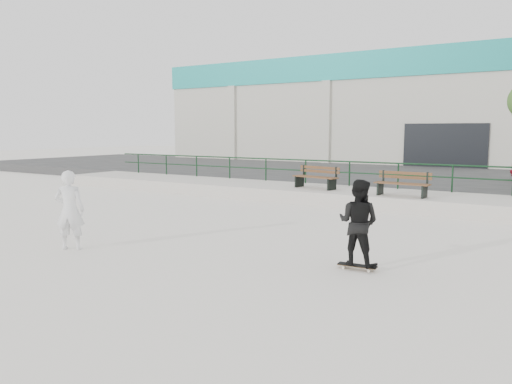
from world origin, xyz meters
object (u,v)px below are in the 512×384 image
Objects in this scene: bench_left at (316,177)px; seated_skater at (70,210)px; skateboard at (357,266)px; bench_right at (403,184)px; standing_skater at (358,223)px.

bench_left is 1.06× the size of seated_skater.
skateboard is 0.43× the size of seated_skater.
seated_skater reaches higher than skateboard.
bench_right is at bearing 95.41° from skateboard.
seated_skater reaches higher than bench_right.
bench_left reaches higher than skateboard.
bench_left is 3.59m from bench_right.
bench_left is 1.04× the size of bench_right.
bench_right is at bearing 3.16° from bench_left.
bench_left is at bearing -58.09° from standing_skater.
standing_skater is at bearing 165.22° from seated_skater.
bench_left is at bearing 115.74° from skateboard.
seated_skater is (-6.30, -1.94, 0.86)m from skateboard.
bench_right reaches higher than skateboard.
bench_right is 11.02m from seated_skater.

